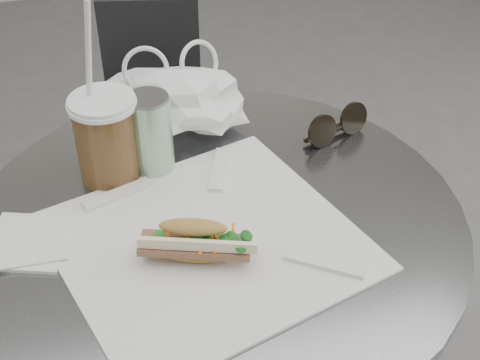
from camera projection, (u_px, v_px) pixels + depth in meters
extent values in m
cylinder|color=slate|center=(217.00, 219.00, 1.03)|extent=(0.76, 0.76, 0.02)
cylinder|color=#2D2D2F|center=(161.00, 224.00, 2.10)|extent=(0.32, 0.32, 0.02)
cylinder|color=#2D2D2F|center=(156.00, 172.00, 1.98)|extent=(0.06, 0.06, 0.43)
cylinder|color=#2D2D2F|center=(150.00, 111.00, 1.85)|extent=(0.36, 0.36, 0.02)
cube|color=#2D2D2F|center=(150.00, 40.00, 1.90)|extent=(0.28, 0.08, 0.25)
cube|color=white|center=(207.00, 241.00, 0.97)|extent=(0.50, 0.49, 0.00)
ellipsoid|color=#B19443|center=(195.00, 253.00, 0.93)|extent=(0.20, 0.12, 0.02)
cube|color=brown|center=(195.00, 245.00, 0.92)|extent=(0.16, 0.09, 0.01)
ellipsoid|color=#B19443|center=(193.00, 230.00, 0.91)|extent=(0.20, 0.13, 0.03)
cylinder|color=brown|center=(107.00, 142.00, 1.06)|extent=(0.10, 0.10, 0.13)
cylinder|color=white|center=(101.00, 102.00, 1.01)|extent=(0.11, 0.11, 0.01)
cylinder|color=white|center=(89.00, 71.00, 0.99)|extent=(0.04, 0.07, 0.25)
cylinder|color=black|center=(322.00, 132.00, 1.15)|extent=(0.06, 0.04, 0.06)
cylinder|color=black|center=(353.00, 119.00, 1.18)|extent=(0.06, 0.04, 0.06)
cube|color=black|center=(338.00, 128.00, 1.17)|extent=(0.02, 0.01, 0.01)
cube|color=white|center=(28.00, 242.00, 0.97)|extent=(0.15, 0.15, 0.01)
cube|color=white|center=(28.00, 240.00, 0.96)|extent=(0.11, 0.11, 0.00)
cylinder|color=#5B9C63|center=(150.00, 135.00, 1.07)|extent=(0.07, 0.07, 0.13)
cylinder|color=slate|center=(147.00, 98.00, 1.03)|extent=(0.07, 0.07, 0.00)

